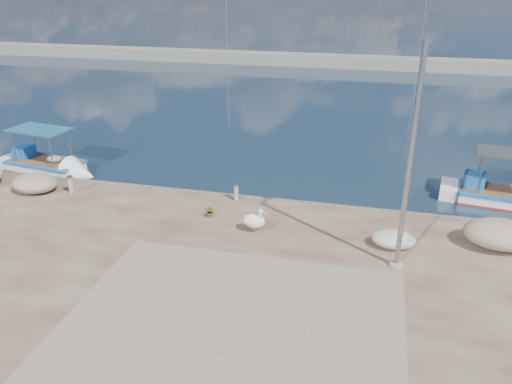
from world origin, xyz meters
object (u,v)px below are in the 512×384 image
object	(u,v)px
lamp_post	(409,169)
pelican	(255,221)
boat_left	(45,166)
boat_right	(504,198)
bollard_near	(236,192)

from	to	relation	value
lamp_post	pelican	bearing A→B (deg)	167.50
pelican	boat_left	bearing A→B (deg)	-177.19
boat_left	pelican	bearing A→B (deg)	-13.24
pelican	boat_right	bearing A→B (deg)	56.69
boat_left	lamp_post	bearing A→B (deg)	-10.65
pelican	lamp_post	size ratio (longest dim) A/B	0.15
boat_right	lamp_post	size ratio (longest dim) A/B	0.81
boat_right	lamp_post	world-z (taller)	lamp_post
lamp_post	bollard_near	xyz separation A→B (m)	(-6.32, 3.60, -2.92)
boat_right	lamp_post	bearing A→B (deg)	-114.96
boat_right	pelican	world-z (taller)	boat_right
boat_right	pelican	xyz separation A→B (m)	(-9.55, -6.01, 0.77)
bollard_near	lamp_post	bearing A→B (deg)	-29.69
boat_right	bollard_near	size ratio (longest dim) A/B	8.12
boat_left	boat_right	distance (m)	21.55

